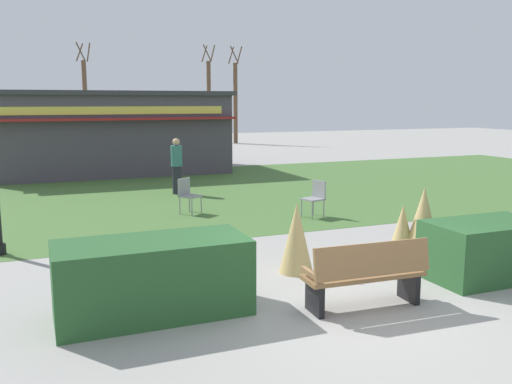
{
  "coord_description": "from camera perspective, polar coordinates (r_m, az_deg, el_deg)",
  "views": [
    {
      "loc": [
        -3.84,
        -6.04,
        2.79
      ],
      "look_at": [
        0.1,
        3.62,
        1.06
      ],
      "focal_mm": 38.69,
      "sensor_mm": 36.0,
      "label": 1
    }
  ],
  "objects": [
    {
      "name": "lawn_patch",
      "position": [
        16.98,
        -8.78,
        -0.17
      ],
      "size": [
        36.0,
        12.0,
        0.01
      ],
      "primitive_type": "cube",
      "color": "#446B33",
      "rests_on": "ground_plane"
    },
    {
      "name": "person_strolling",
      "position": [
        16.82,
        -8.2,
        2.71
      ],
      "size": [
        0.34,
        0.34,
        1.69
      ],
      "rotation": [
        0.0,
        0.0,
        0.18
      ],
      "color": "#23232D",
      "rests_on": "ground_plane"
    },
    {
      "name": "food_kiosk",
      "position": [
        22.76,
        -15.06,
        6.04
      ],
      "size": [
        9.05,
        5.34,
        3.16
      ],
      "color": "#47424C",
      "rests_on": "ground_plane"
    },
    {
      "name": "cafe_chair_west",
      "position": [
        13.42,
        6.18,
        -0.37
      ],
      "size": [
        0.54,
        0.54,
        0.89
      ],
      "color": "gray",
      "rests_on": "ground_plane"
    },
    {
      "name": "ornamental_grass_behind_center",
      "position": [
        9.78,
        16.87,
        -3.46
      ],
      "size": [
        0.74,
        0.74,
        1.37
      ],
      "primitive_type": "cone",
      "color": "tan",
      "rests_on": "ground_plane"
    },
    {
      "name": "cafe_chair_east",
      "position": [
        13.85,
        -7.1,
        -0.08
      ],
      "size": [
        0.61,
        0.61,
        0.89
      ],
      "color": "gray",
      "rests_on": "ground_plane"
    },
    {
      "name": "tree_center_bg",
      "position": [
        36.24,
        -17.22,
        8.98
      ],
      "size": [
        0.91,
        0.96,
        6.33
      ],
      "color": "brown",
      "rests_on": "ground_plane"
    },
    {
      "name": "trash_bin",
      "position": [
        9.91,
        21.48,
        -5.2
      ],
      "size": [
        0.52,
        0.52,
        0.81
      ],
      "primitive_type": "cylinder",
      "color": "#2D4233",
      "rests_on": "ground_plane"
    },
    {
      "name": "hedge_right",
      "position": [
        9.51,
        22.68,
        -5.55
      ],
      "size": [
        1.88,
        1.1,
        0.91
      ],
      "primitive_type": "cube",
      "color": "#28562B",
      "rests_on": "ground_plane"
    },
    {
      "name": "tree_right_bg",
      "position": [
        37.92,
        -4.89,
        9.48
      ],
      "size": [
        0.91,
        0.96,
        6.5
      ],
      "color": "brown",
      "rests_on": "ground_plane"
    },
    {
      "name": "ornamental_grass_behind_left",
      "position": [
        9.05,
        4.2,
        -4.72
      ],
      "size": [
        0.56,
        0.56,
        1.17
      ],
      "primitive_type": "cone",
      "color": "tan",
      "rests_on": "ground_plane"
    },
    {
      "name": "ornamental_grass_behind_right",
      "position": [
        9.79,
        14.87,
        -4.29
      ],
      "size": [
        0.57,
        0.57,
        1.05
      ],
      "primitive_type": "cone",
      "color": "tan",
      "rests_on": "ground_plane"
    },
    {
      "name": "parked_car_west_slot",
      "position": [
        30.29,
        -20.29,
        4.74
      ],
      "size": [
        4.24,
        2.14,
        1.2
      ],
      "color": "#2D6638",
      "rests_on": "ground_plane"
    },
    {
      "name": "ground_plane",
      "position": [
        7.68,
        9.78,
        -12.04
      ],
      "size": [
        80.0,
        80.0,
        0.0
      ],
      "primitive_type": "plane",
      "color": "#999691"
    },
    {
      "name": "park_bench",
      "position": [
        7.65,
        11.34,
        -8.35
      ],
      "size": [
        1.72,
        0.6,
        0.95
      ],
      "color": "olive",
      "rests_on": "ground_plane"
    },
    {
      "name": "hedge_left",
      "position": [
        7.43,
        -10.62,
        -8.7
      ],
      "size": [
        2.49,
        1.1,
        1.0
      ],
      "primitive_type": "cube",
      "color": "#28562B",
      "rests_on": "ground_plane"
    },
    {
      "name": "tree_left_bg",
      "position": [
        37.17,
        -2.14,
        9.39
      ],
      "size": [
        0.91,
        0.96,
        6.34
      ],
      "color": "brown",
      "rests_on": "ground_plane"
    }
  ]
}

